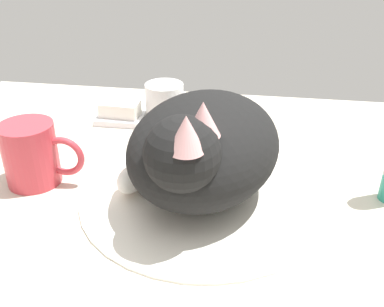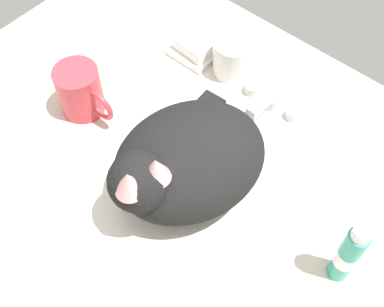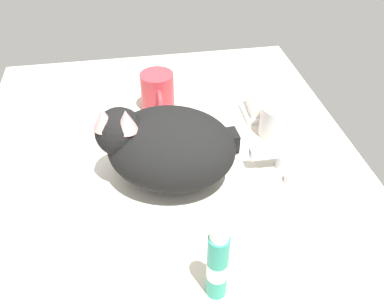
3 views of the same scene
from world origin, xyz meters
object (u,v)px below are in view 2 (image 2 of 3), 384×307
Objects in this scene: coffee_mug at (81,91)px; toothpaste_bottle at (349,254)px; faucet at (269,101)px; rinse_cup at (233,57)px; cat at (184,162)px; soap_bar at (192,46)px.

toothpaste_bottle reaches higher than coffee_mug.
toothpaste_bottle reaches higher than faucet.
faucet is at bearing 40.77° from coffee_mug.
toothpaste_bottle reaches higher than rinse_cup.
cat reaches higher than soap_bar.
soap_bar is (-19.52, 0.96, 0.44)cm from faucet.
faucet is at bearing -2.82° from soap_bar.
coffee_mug is 52.63cm from toothpaste_bottle.
soap_bar is at bearing 156.57° from toothpaste_bottle.
coffee_mug is at bearing 177.75° from cat.
cat is 2.07× the size of toothpaste_bottle.
cat is at bearing -2.25° from coffee_mug.
rinse_cup is at bearing 59.50° from coffee_mug.
coffee_mug is 24.17cm from soap_bar.
rinse_cup is at bearing 165.25° from faucet.
soap_bar is 50.53cm from toothpaste_bottle.
coffee_mug is at bearing -105.17° from soap_bar.
rinse_cup is at bearing 12.80° from soap_bar.
rinse_cup is 43.72cm from toothpaste_bottle.
rinse_cup is (14.82, 25.16, -1.07)cm from coffee_mug.
faucet is 33.12cm from toothpaste_bottle.
toothpaste_bottle is at bearing 3.50° from coffee_mug.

